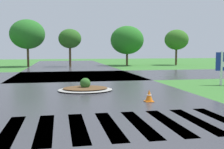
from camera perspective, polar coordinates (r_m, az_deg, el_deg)
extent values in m
cube|color=#35353A|center=(14.13, -5.27, -3.61)|extent=(10.20, 80.00, 0.01)
cube|color=#35353A|center=(23.00, -7.50, -0.21)|extent=(90.00, 9.18, 0.01)
cube|color=white|center=(7.93, -20.51, -10.97)|extent=(0.45, 3.11, 0.01)
cube|color=white|center=(7.83, -13.88, -10.99)|extent=(0.45, 3.11, 0.01)
cube|color=white|center=(7.83, -7.17, -10.87)|extent=(0.45, 3.11, 0.01)
cube|color=white|center=(7.94, -0.57, -10.60)|extent=(0.45, 3.11, 0.01)
cube|color=white|center=(8.14, 5.78, -10.22)|extent=(0.45, 3.11, 0.01)
cube|color=white|center=(8.44, 11.72, -9.75)|extent=(0.45, 3.11, 0.01)
cube|color=white|center=(8.82, 17.20, -9.23)|extent=(0.45, 3.11, 0.01)
cube|color=white|center=(9.27, 22.17, -8.68)|extent=(0.45, 3.11, 0.01)
cube|color=white|center=(17.88, 21.96, 1.20)|extent=(0.15, 0.15, 2.06)
ellipsoid|color=#9E9B93|center=(14.48, -5.62, -3.17)|extent=(2.87, 2.35, 0.12)
ellipsoid|color=brown|center=(14.47, -5.62, -2.81)|extent=(2.36, 1.93, 0.10)
sphere|color=#2D6023|center=(14.44, -5.63, -1.83)|extent=(0.56, 0.56, 0.56)
cone|color=orange|center=(11.48, 7.78, -4.40)|extent=(0.33, 0.33, 0.52)
torus|color=white|center=(11.48, 7.78, -4.27)|extent=(0.21, 0.21, 0.04)
cube|color=orange|center=(11.52, 7.77, -5.59)|extent=(0.36, 0.36, 0.03)
cylinder|color=#4C3823|center=(36.17, -17.19, 3.61)|extent=(0.28, 0.28, 2.58)
ellipsoid|color=#266A23|center=(36.22, -17.32, 8.07)|extent=(4.37, 4.37, 3.71)
cylinder|color=#4C3823|center=(35.07, -8.77, 3.72)|extent=(0.28, 0.28, 2.55)
ellipsoid|color=#2B5E1E|center=(35.08, -8.83, 7.45)|extent=(2.88, 2.88, 2.45)
cylinder|color=#4C3823|center=(37.25, 3.16, 3.34)|extent=(0.28, 0.28, 1.88)
ellipsoid|color=#256E21|center=(37.25, 3.18, 7.21)|extent=(4.50, 4.50, 3.83)
cylinder|color=#4C3823|center=(39.50, 13.30, 3.69)|extent=(0.28, 0.28, 2.40)
ellipsoid|color=#326B20|center=(39.51, 13.37, 7.12)|extent=(3.32, 3.32, 2.82)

